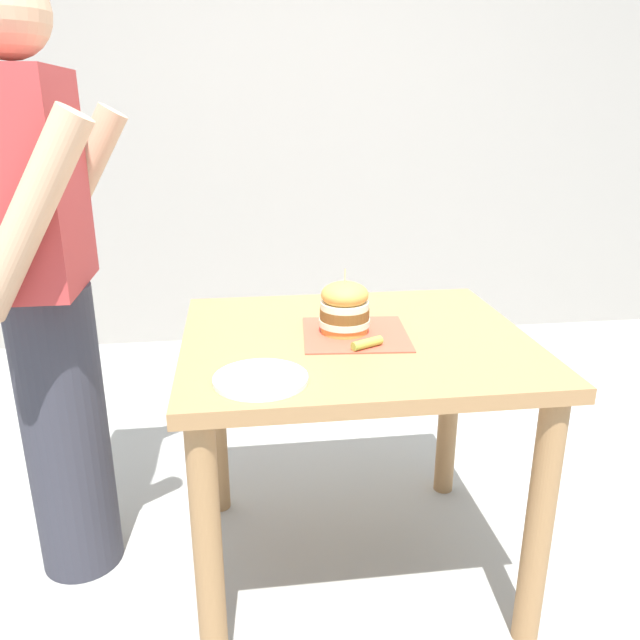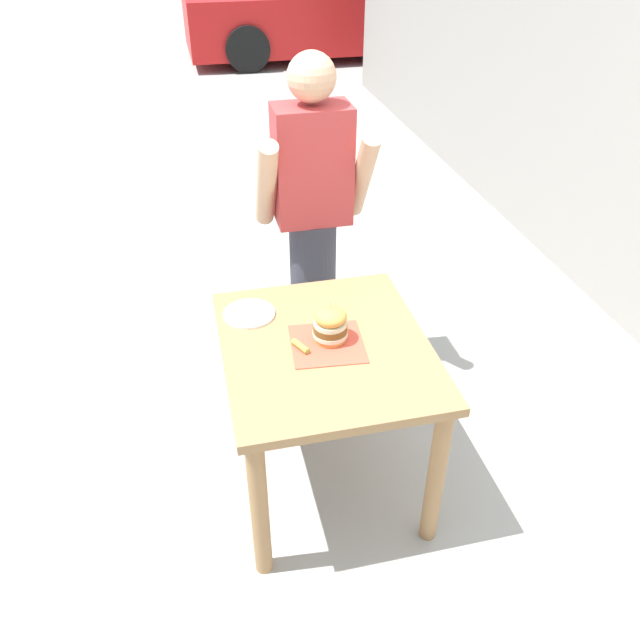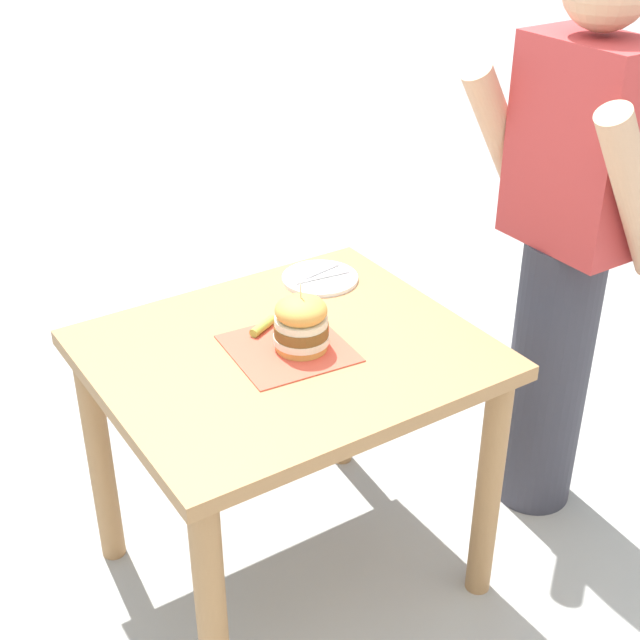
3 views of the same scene
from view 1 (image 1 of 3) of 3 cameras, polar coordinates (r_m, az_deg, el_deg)
name	(u,v)px [view 1 (image 1 of 3)]	position (r m, az deg, el deg)	size (l,w,h in m)	color
ground_plane	(351,562)	(2.12, 2.88, -21.21)	(80.00, 80.00, 0.00)	#9E9E99
patio_table	(355,382)	(1.78, 3.21, -5.66)	(0.82, 0.95, 0.77)	#9E7247
serving_paper	(355,334)	(1.73, 3.22, -1.29)	(0.29, 0.29, 0.00)	#D64C38
sandwich	(345,307)	(1.72, 2.26, 1.17)	(0.14, 0.14, 0.18)	gold
pickle_spear	(367,343)	(1.63, 4.33, -2.14)	(0.02, 0.02, 0.09)	#8EA83D
side_plate_with_forks	(261,379)	(1.45, -5.45, -5.38)	(0.22, 0.22, 0.02)	white
diner_across_table	(47,292)	(1.86, -23.69, 2.35)	(0.55, 0.35, 1.69)	#33333D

